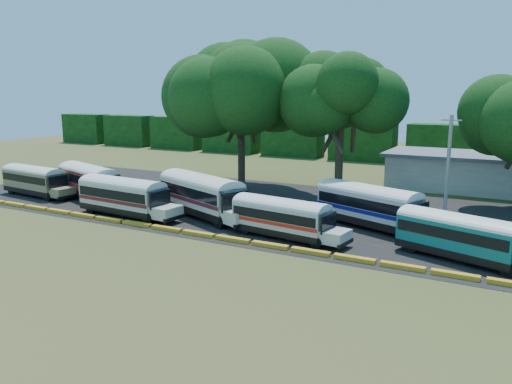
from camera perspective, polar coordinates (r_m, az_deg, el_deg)
The scene contains 15 objects.
ground at distance 37.74m, azimuth -9.31°, elevation -5.04°, with size 160.00×160.00×0.00m, color #324B19.
asphalt_strip at distance 47.01m, azimuth 0.60°, elevation -1.61°, with size 64.00×24.00×0.02m, color black.
curb at distance 38.47m, azimuth -8.41°, elevation -4.46°, with size 53.70×0.45×0.30m.
terminal_building at distance 59.33m, azimuth 23.88°, elevation 2.11°, with size 19.00×9.00×4.00m.
treeline_backdrop at distance 80.10m, azimuth 12.10°, elevation 5.68°, with size 130.00×4.00×6.00m.
bus_beige at distance 56.22m, azimuth -23.92°, elevation 1.38°, with size 9.59×3.19×3.09m.
bus_red at distance 52.51m, azimuth -18.48°, elevation 1.35°, with size 10.73×5.84×3.44m.
bus_cream_west at distance 44.47m, azimuth -14.83°, elevation -0.27°, with size 10.32×3.25×3.34m.
bus_cream_east at distance 42.86m, azimuth -6.13°, elevation -0.12°, with size 11.38×6.75×3.67m.
bus_white_red at distance 36.51m, azimuth 3.11°, elevation -2.73°, with size 9.23×3.37×2.96m.
bus_white_blue at distance 40.24m, azimuth 12.97°, elevation -1.32°, with size 10.58×6.08×3.41m.
bus_teal at distance 34.26m, azimuth 22.33°, elevation -4.46°, with size 9.37×4.96×3.00m.
tree_west at distance 55.32m, azimuth -1.72°, elevation 11.88°, with size 12.96×12.96×15.85m.
tree_center at distance 49.93m, azimuth 9.71°, elevation 10.90°, with size 9.17×9.17×13.73m.
utility_pole at distance 44.07m, azimuth 21.08°, elevation 2.68°, with size 1.60×0.30×8.76m.
Camera 1 is at (22.32, -28.56, 10.54)m, focal length 35.00 mm.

